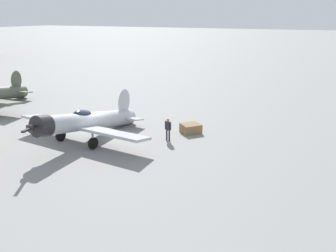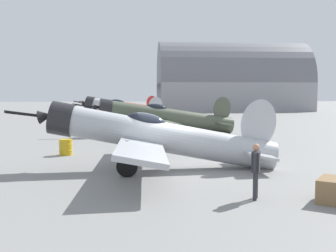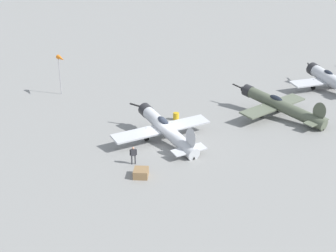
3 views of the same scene
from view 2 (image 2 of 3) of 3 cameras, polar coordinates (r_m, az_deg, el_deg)
ground_plane at (r=16.65m, az=0.00°, el=-6.19°), size 400.00×400.00×0.00m
airplane_foreground at (r=16.44m, az=-1.68°, el=-1.50°), size 11.14×10.71×3.16m
airplane_mid_apron at (r=30.88m, az=-0.69°, el=1.37°), size 12.61×10.27×3.08m
airplane_far_line at (r=44.34m, az=-6.83°, el=2.37°), size 10.06×10.93×3.03m
airplane_outer_stand at (r=57.12m, az=-6.70°, el=2.70°), size 11.30×11.15×3.16m
ground_crew_mechanic at (r=11.97m, az=12.49°, el=-5.59°), size 0.40×0.59×1.65m
fuel_drum at (r=21.12m, az=-14.47°, el=-2.96°), size 0.70×0.70×0.82m
distant_hangar at (r=84.21m, az=8.91°, el=5.56°), size 30.89×18.78×16.99m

